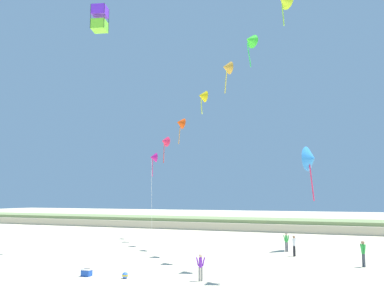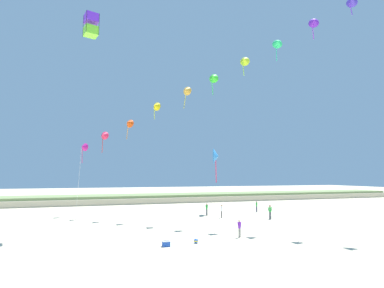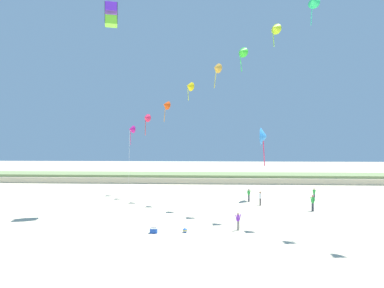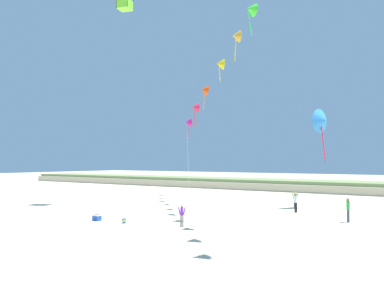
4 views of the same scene
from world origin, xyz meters
The scene contains 12 objects.
ground_plane centered at (0.00, 0.00, 0.00)m, with size 240.00×240.00×0.00m, color beige.
dune_ridge centered at (0.00, 42.07, 0.76)m, with size 120.00×9.46×1.53m.
person_near_left centered at (13.74, 20.44, 0.92)m, with size 0.51×0.38×1.60m.
person_near_right centered at (3.05, 5.01, 0.86)m, with size 0.51×0.28×1.50m.
person_mid_center centered at (6.50, 16.66, 0.94)m, with size 0.30×0.55×1.63m.
person_far_left centered at (11.55, 13.50, 1.00)m, with size 0.41×0.55×1.73m.
person_far_right centered at (5.47, 19.24, 0.93)m, with size 0.50×0.39×1.60m.
kite_banner_string centered at (2.70, 14.59, 16.37)m, with size 28.22×22.56×24.28m.
large_kite_low_lead centered at (-9.87, 12.74, 20.98)m, with size 1.63×1.63×2.34m.
large_kite_mid_trail centered at (7.58, 20.97, 8.09)m, with size 1.40×2.39×4.95m.
beach_cooler centered at (-3.74, 3.75, 0.21)m, with size 0.58×0.41×0.46m.
beach_ball centered at (-1.26, 4.04, 0.18)m, with size 0.36×0.36×0.36m.
Camera 3 is at (0.86, -23.27, 7.05)m, focal length 32.00 mm.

